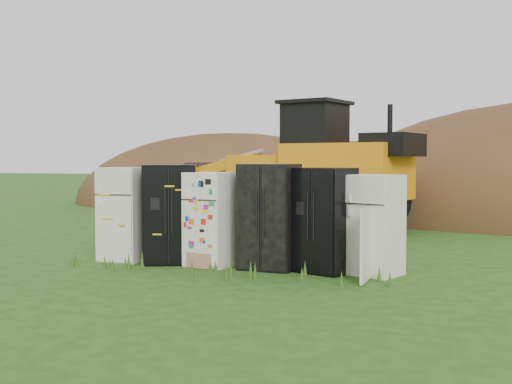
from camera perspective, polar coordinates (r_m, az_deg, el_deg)
ground at (r=11.47m, az=-1.06°, el=-6.72°), size 120.00×120.00×0.00m
fridge_leftmost at (r=12.40m, az=-11.65°, el=-1.93°), size 0.79×0.76×1.77m
fridge_black_side at (r=11.94m, az=-7.64°, el=-1.96°), size 1.16×1.05×1.82m
fridge_sticker at (r=11.54m, az=-4.08°, el=-2.44°), size 0.88×0.83×1.69m
fridge_dark_mid at (r=11.22m, az=1.19°, el=-2.20°), size 1.00×0.84×1.84m
fridge_black_right at (r=10.96m, az=6.11°, el=-2.50°), size 1.10×1.02×1.78m
fridge_open_door at (r=10.83m, az=10.59°, el=-2.89°), size 0.97×0.94×1.67m
wheel_loader at (r=18.03m, az=2.81°, el=2.40°), size 7.75×4.75×3.50m
dirt_mound_left at (r=27.82m, az=-2.37°, el=-1.00°), size 13.91×10.43×6.07m
dirt_mound_back at (r=29.15m, az=9.70°, el=-0.85°), size 16.29×10.86×5.47m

